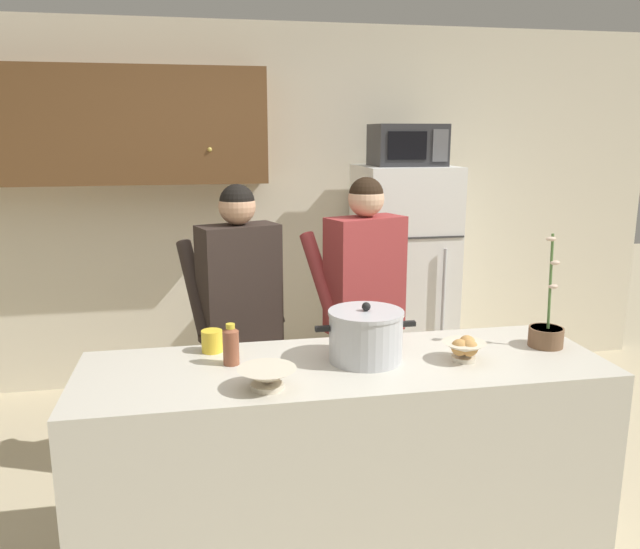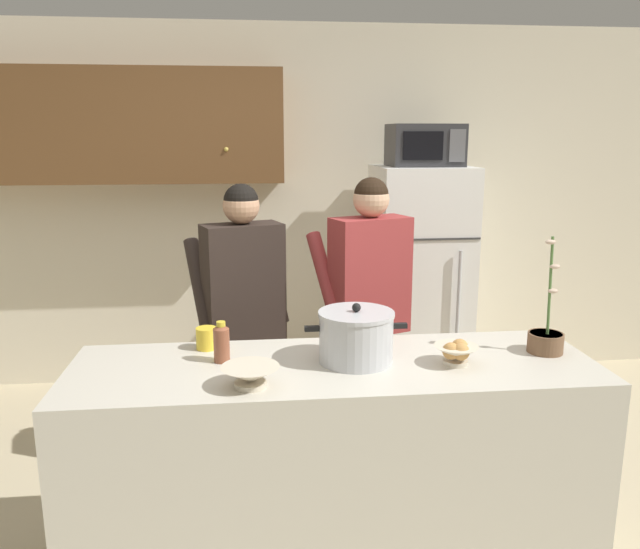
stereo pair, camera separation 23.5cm
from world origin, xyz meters
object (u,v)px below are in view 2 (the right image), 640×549
Objects in this scene: refrigerator at (419,281)px; microwave at (425,145)px; person_near_pot at (243,299)px; person_by_sink at (369,292)px; bottle_near_edge at (222,342)px; empty_bowl at (250,375)px; coffee_mug at (207,338)px; bread_bowl at (456,352)px; cooking_pot at (356,336)px; potted_orchid at (546,338)px.

microwave is at bearing -89.93° from refrigerator.
person_by_sink is (0.67, 0.01, 0.02)m from person_near_pot.
person_by_sink is 1.06m from bottle_near_edge.
bottle_near_edge is at bearing -96.17° from person_near_pot.
refrigerator is at bearing 61.42° from person_by_sink.
person_by_sink is 9.42× the size of bottle_near_edge.
empty_bowl is (-0.63, -1.03, -0.04)m from person_by_sink.
person_by_sink is at bearing -118.58° from refrigerator.
coffee_mug is (-0.15, -0.57, -0.02)m from person_near_pot.
bread_bowl is at bearing -100.86° from microwave.
microwave is 1.14× the size of cooking_pot.
person_near_pot is 9.27× the size of bottle_near_edge.
cooking_pot is at bearing -19.80° from coffee_mug.
person_by_sink is 0.91m from bread_bowl.
refrigerator is 1.61m from person_near_pot.
empty_bowl is (-0.83, -0.14, -0.01)m from bread_bowl.
refrigerator is 1.18m from person_by_sink.
person_by_sink is 8.92× the size of bread_bowl.
bottle_near_edge is at bearing -126.39° from refrigerator.
bread_bowl is 1.06× the size of bottle_near_edge.
microwave reaches higher than coffee_mug.
cooking_pot is at bearing 167.97° from bread_bowl.
person_near_pot is at bearing 75.36° from coffee_mug.
coffee_mug is at bearing 160.20° from cooking_pot.
microwave is at bearing 60.89° from person_by_sink.
empty_bowl is (-1.19, -2.03, -0.79)m from microwave.
cooking_pot is at bearing 27.32° from empty_bowl.
person_near_pot is 1.51m from potted_orchid.
refrigerator is 2.38m from empty_bowl.
coffee_mug is at bearing 112.72° from bottle_near_edge.
potted_orchid is (1.26, 0.24, 0.02)m from empty_bowl.
refrigerator is 2.21m from bottle_near_edge.
potted_orchid reaches higher than cooking_pot.
empty_bowl is 1.28m from potted_orchid.
bread_bowl is 0.44m from potted_orchid.
microwave is at bearing 53.27° from bottle_near_edge.
cooking_pot reaches higher than bottle_near_edge.
potted_orchid is (0.62, -0.79, -0.02)m from person_by_sink.
coffee_mug is at bearing -130.98° from microwave.
refrigerator reaches higher than bread_bowl.
cooking_pot reaches higher than coffee_mug.
bread_bowl is (1.01, -0.31, 0.00)m from coffee_mug.
potted_orchid is at bearing -30.95° from person_near_pot.
coffee_mug is 0.18m from bottle_near_edge.
person_near_pot is 1.02m from empty_bowl.
coffee_mug is at bearing -130.59° from refrigerator.
person_near_pot is 0.59m from coffee_mug.
coffee_mug is 0.60× the size of empty_bowl.
cooking_pot is 0.49m from empty_bowl.
bread_bowl is at bearing -100.74° from refrigerator.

